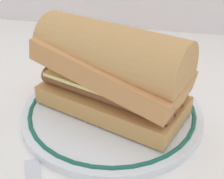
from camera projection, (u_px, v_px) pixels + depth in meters
ground_plane at (99, 119)px, 0.47m from camera, size 1.50×1.50×0.00m
plate at (112, 111)px, 0.47m from camera, size 0.26×0.26×0.01m
sausage_sandwich at (112, 69)px, 0.43m from camera, size 0.23×0.16×0.13m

